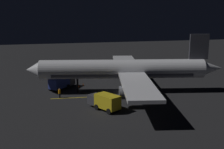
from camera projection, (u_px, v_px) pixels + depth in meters
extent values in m
cube|color=black|center=(122.00, 92.00, 53.30)|extent=(180.00, 180.00, 0.20)
cube|color=gold|center=(104.00, 96.00, 50.37)|extent=(1.79, 18.95, 0.01)
cylinder|color=white|center=(122.00, 69.00, 52.31)|extent=(9.33, 30.86, 3.56)
cube|color=#4C4C56|center=(122.00, 74.00, 52.52)|extent=(8.28, 26.30, 0.64)
cone|color=white|center=(34.00, 70.00, 51.55)|extent=(3.97, 3.46, 3.49)
cone|color=white|center=(211.00, 68.00, 53.09)|extent=(3.96, 4.80, 3.20)
cube|color=#4C4C56|center=(199.00, 47.00, 52.08)|extent=(1.04, 3.60, 4.70)
cube|color=white|center=(138.00, 85.00, 42.63)|extent=(17.30, 7.88, 0.50)
cylinder|color=slate|center=(129.00, 93.00, 43.69)|extent=(2.67, 3.54, 2.10)
cube|color=white|center=(125.00, 62.00, 62.37)|extent=(17.30, 7.88, 0.50)
cylinder|color=slate|center=(120.00, 69.00, 61.81)|extent=(2.67, 3.54, 2.10)
cylinder|color=black|center=(78.00, 86.00, 52.60)|extent=(0.42, 0.42, 2.68)
cylinder|color=black|center=(137.00, 88.00, 51.02)|extent=(0.42, 0.42, 2.68)
cylinder|color=black|center=(134.00, 82.00, 55.19)|extent=(0.42, 0.42, 2.68)
cube|color=navy|center=(59.00, 83.00, 54.41)|extent=(4.40, 4.33, 1.94)
cube|color=#38383D|center=(69.00, 81.00, 56.95)|extent=(2.68, 2.69, 1.50)
cylinder|color=black|center=(64.00, 86.00, 55.83)|extent=(2.25, 2.29, 0.90)
cylinder|color=black|center=(55.00, 89.00, 53.42)|extent=(2.25, 2.29, 0.90)
cube|color=gold|center=(107.00, 101.00, 42.79)|extent=(4.45, 3.81, 2.05)
cube|color=#38383D|center=(95.00, 99.00, 44.84)|extent=(2.57, 2.63, 1.50)
cylinder|color=black|center=(102.00, 106.00, 43.97)|extent=(1.95, 2.45, 0.90)
cylinder|color=black|center=(114.00, 110.00, 42.05)|extent=(1.95, 2.45, 0.90)
cylinder|color=black|center=(60.00, 96.00, 49.33)|extent=(0.32, 0.32, 0.85)
cylinder|color=orange|center=(59.00, 92.00, 49.17)|extent=(0.40, 0.40, 0.65)
sphere|color=tan|center=(59.00, 89.00, 49.07)|extent=(0.24, 0.24, 0.24)
cone|color=#EA590F|center=(78.00, 86.00, 56.55)|extent=(0.36, 0.36, 0.55)
cube|color=black|center=(78.00, 87.00, 56.61)|extent=(0.50, 0.50, 0.03)
cone|color=#EA590F|center=(83.00, 84.00, 57.64)|extent=(0.36, 0.36, 0.55)
cube|color=black|center=(83.00, 86.00, 57.70)|extent=(0.50, 0.50, 0.03)
cone|color=#EA590F|center=(93.00, 105.00, 44.78)|extent=(0.36, 0.36, 0.55)
cube|color=black|center=(93.00, 107.00, 44.83)|extent=(0.50, 0.50, 0.03)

